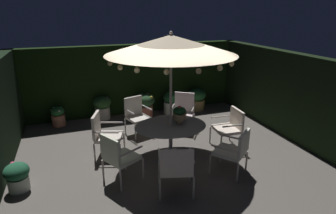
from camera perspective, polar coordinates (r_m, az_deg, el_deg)
name	(u,v)px	position (r m, az deg, el deg)	size (l,w,h in m)	color
ground_plane	(169,159)	(6.42, 0.16, -10.56)	(7.13, 6.99, 0.02)	#554F49
hedge_backdrop_rear	(134,79)	(9.05, -6.99, 5.67)	(7.13, 0.30, 2.17)	black
hedge_backdrop_right	(297,98)	(7.74, 24.74, 1.70)	(0.30, 6.99, 2.17)	black
patio_dining_table	(171,130)	(6.33, 0.54, -4.65)	(1.63, 1.33, 0.73)	#B7B0AB
patio_umbrella	(171,45)	(5.83, 0.60, 12.47)	(2.72, 2.72, 2.77)	#BCB0A6
centerpiece_planter	(179,114)	(6.30, 2.33, -1.36)	(0.31, 0.31, 0.42)	tan
patio_chair_north	(176,166)	(5.03, 1.67, -11.89)	(0.75, 0.72, 0.98)	#B2B4A6
patio_chair_northeast	(235,149)	(5.79, 13.35, -8.32)	(0.82, 0.83, 0.96)	#BBB1A6
patio_chair_east	(230,125)	(6.90, 12.53, -3.64)	(0.62, 0.67, 0.94)	#B8B2A6
patio_chair_southeast	(183,110)	(7.72, 3.14, -0.54)	(0.80, 0.79, 1.03)	#B9B4AB
patio_chair_south	(136,113)	(7.51, -6.43, -1.29)	(0.70, 0.70, 0.99)	#B3AEAB
patio_chair_southwest	(104,132)	(6.52, -12.85, -5.01)	(0.76, 0.77, 1.00)	#BAAEA9
patio_chair_west	(118,155)	(5.43, -10.12, -9.58)	(0.78, 0.78, 1.02)	#BAADAA
potted_plant_left_far	(197,99)	(9.40, 5.88, 1.68)	(0.57, 0.57, 0.70)	olive
potted_plant_right_near	(17,176)	(5.97, -28.26, -12.19)	(0.44, 0.44, 0.55)	beige
potted_plant_left_near	(58,116)	(8.64, -21.40, -1.72)	(0.37, 0.37, 0.56)	#A5664F
potted_plant_back_center	(145,104)	(8.68, -4.78, 0.57)	(0.62, 0.62, 0.76)	#AD5D48
potted_plant_back_right	(102,107)	(8.74, -13.17, 0.08)	(0.54, 0.54, 0.71)	beige
potted_plant_back_left	(171,102)	(8.96, 0.69, 0.96)	(0.52, 0.52, 0.72)	beige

